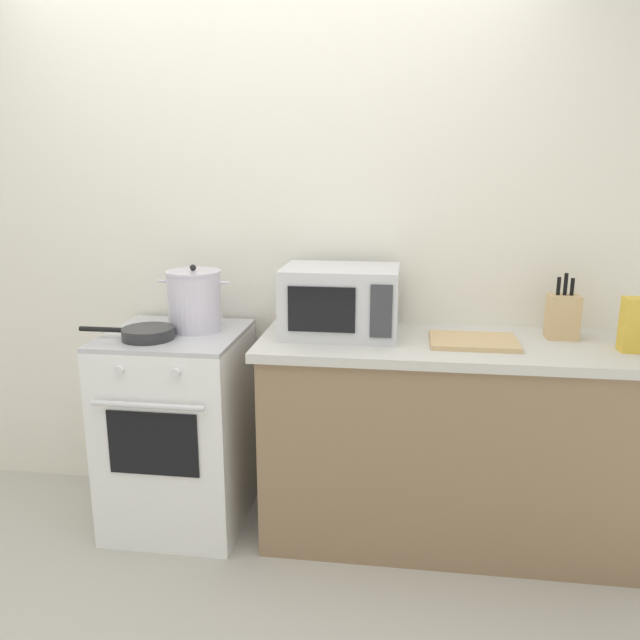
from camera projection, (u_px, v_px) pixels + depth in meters
The scene contains 11 objects.
ground_plane at pixel (218, 608), 2.40m from camera, with size 10.00×10.00×0.00m, color #B2ADA3.
back_wall at pixel (328, 251), 2.99m from camera, with size 4.40×0.10×2.50m, color silver.
lower_cabinet_right at pixel (452, 446), 2.77m from camera, with size 1.64×0.56×0.88m, color #8C7051.
countertop_right at pixel (458, 346), 2.66m from camera, with size 1.70×0.60×0.04m, color beige.
stove at pixel (179, 428), 2.91m from camera, with size 0.60×0.64×0.92m.
stock_pot at pixel (195, 300), 2.82m from camera, with size 0.33×0.25×0.30m.
frying_pan at pixel (147, 333), 2.69m from camera, with size 0.42×0.22×0.05m.
microwave at pixel (341, 301), 2.74m from camera, with size 0.50×0.37×0.30m.
cutting_board at pixel (473, 341), 2.63m from camera, with size 0.36×0.26×0.02m, color tan.
knife_block at pixel (563, 316), 2.69m from camera, with size 0.13×0.10×0.28m.
pasta_box at pixel (632, 325), 2.49m from camera, with size 0.08×0.08×0.22m, color gold.
Camera 1 is at (0.67, -1.99, 1.64)m, focal length 35.20 mm.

